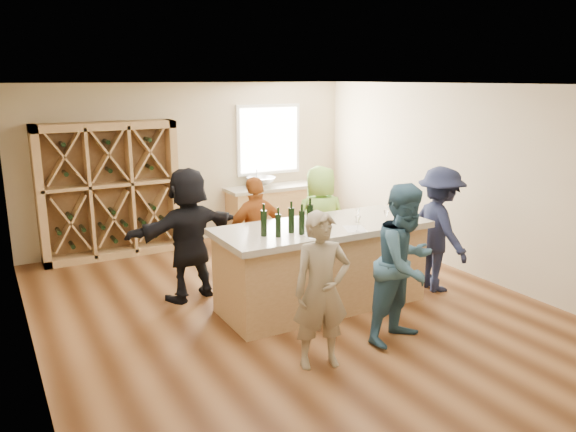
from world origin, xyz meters
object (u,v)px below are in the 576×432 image
wine_rack (109,191)px  person_far_left (189,234)px  wine_bottle_d (302,223)px  person_near_right (405,264)px  wine_bottle_e (310,218)px  person_far_right (320,222)px  sink (261,182)px  person_server (439,229)px  tasting_counter_base (322,268)px  wine_bottle_c (291,220)px  wine_bottle_a (264,223)px  wine_bottle_b (278,226)px  person_near_left (321,291)px  person_far_mid (257,234)px

wine_rack → person_far_left: wine_rack is taller
wine_rack → wine_bottle_d: (1.44, -3.69, 0.12)m
person_near_right → wine_bottle_e: bearing=102.2°
person_far_right → wine_bottle_d: bearing=60.9°
wine_rack → sink: wine_rack is taller
sink → person_server: bearing=-76.0°
person_far_left → tasting_counter_base: bearing=130.1°
person_far_left → person_near_right: bearing=113.0°
wine_bottle_c → person_far_left: (-0.86, 1.21, -0.35)m
wine_bottle_c → wine_bottle_d: (0.07, -0.13, -0.01)m
wine_bottle_a → wine_bottle_b: 0.17m
person_near_right → person_far_right: (0.32, 2.24, -0.07)m
person_near_left → person_server: person_server is taller
person_near_right → tasting_counter_base: bearing=87.4°
wine_bottle_a → person_far_right: 1.85m
sink → person_server: 3.76m
person_server → person_far_mid: bearing=70.5°
sink → tasting_counter_base: size_ratio=0.21×
wine_bottle_e → person_far_mid: person_far_mid is taller
person_far_mid → person_far_right: 1.04m
sink → wine_bottle_e: 3.70m
person_server → person_far_left: size_ratio=0.97×
sink → person_near_left: person_near_left is taller
wine_bottle_e → person_far_left: 1.70m
wine_bottle_a → wine_bottle_c: size_ratio=1.01×
wine_bottle_d → wine_bottle_b: bearing=173.2°
wine_rack → tasting_counter_base: wine_rack is taller
person_far_left → wine_bottle_d: bearing=113.0°
person_near_right → wine_bottle_c: bearing=110.2°
wine_rack → tasting_counter_base: (1.89, -3.43, -0.60)m
person_near_left → person_far_right: person_far_right is taller
person_server → wine_bottle_a: bearing=96.0°
tasting_counter_base → person_far_right: size_ratio=1.57×
wine_bottle_b → person_server: (2.46, -0.07, -0.35)m
person_far_right → person_far_left: person_far_left is taller
wine_bottle_d → person_near_right: 1.29m
person_far_mid → sink: bearing=-120.0°
tasting_counter_base → person_far_right: person_far_right is taller
sink → person_near_right: person_near_right is taller
wine_bottle_c → person_far_mid: 1.17m
wine_bottle_c → wine_bottle_b: bearing=-158.1°
sink → person_far_right: size_ratio=0.33×
wine_rack → person_far_mid: (1.43, -2.48, -0.31)m
wine_bottle_a → person_near_left: (0.03, -1.21, -0.42)m
sink → tasting_counter_base: sink is taller
person_near_right → person_far_mid: bearing=93.8°
wine_bottle_e → person_far_mid: size_ratio=0.20×
wine_bottle_b → wine_bottle_e: wine_bottle_e is taller
wine_rack → person_near_left: (1.05, -4.75, -0.29)m
tasting_counter_base → person_far_right: bearing=58.9°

